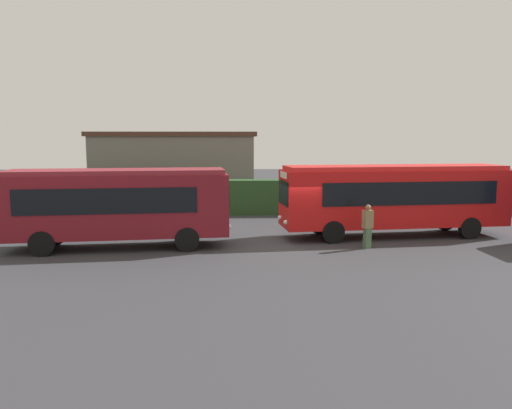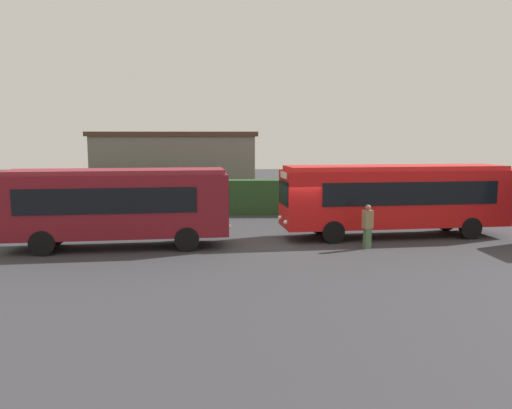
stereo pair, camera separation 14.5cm
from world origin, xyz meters
name	(u,v)px [view 1 (the left image)]	position (x,y,z in m)	size (l,w,h in m)	color
ground_plane	(291,241)	(0.00, 0.00, 0.00)	(106.37, 106.37, 0.00)	#38383D
bus_maroon	(118,203)	(-7.31, -1.20, 1.89)	(9.33, 3.38, 3.29)	maroon
bus_red	(394,196)	(4.89, 0.95, 1.91)	(10.73, 3.61, 3.32)	red
person_left	(368,225)	(3.05, -1.59, 0.98)	(0.47, 0.39, 1.85)	#4C6B47
hedge_row	(277,197)	(0.00, 8.19, 1.04)	(65.18, 1.19, 2.08)	#2A4E26
depot_building	(176,168)	(-6.72, 13.34, 2.51)	(11.18, 5.63, 5.00)	slate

